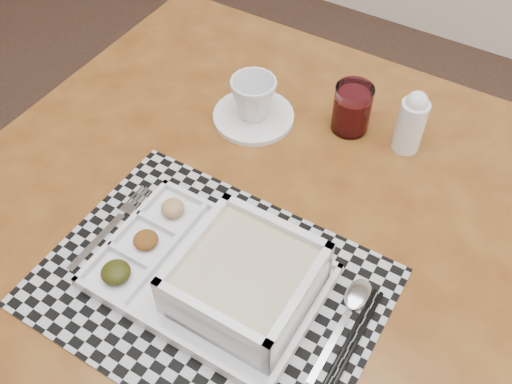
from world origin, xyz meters
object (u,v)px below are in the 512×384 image
(dining_table, at_px, (253,251))
(cup, at_px, (253,98))
(juice_glass, at_px, (352,110))
(creamer_bottle, at_px, (411,122))
(serving_tray, at_px, (233,279))

(dining_table, relative_size, cup, 12.02)
(dining_table, relative_size, juice_glass, 11.10)
(cup, height_order, creamer_bottle, creamer_bottle)
(juice_glass, bearing_deg, cup, -156.69)
(juice_glass, height_order, creamer_bottle, creamer_bottle)
(dining_table, bearing_deg, cup, 120.85)
(serving_tray, height_order, juice_glass, same)
(serving_tray, bearing_deg, juice_glass, 90.70)
(serving_tray, distance_m, juice_glass, 0.40)
(serving_tray, xyz_separation_m, creamer_bottle, (0.10, 0.40, 0.02))
(juice_glass, distance_m, creamer_bottle, 0.11)
(creamer_bottle, bearing_deg, dining_table, -116.71)
(cup, bearing_deg, juice_glass, 18.13)
(dining_table, distance_m, juice_glass, 0.30)
(serving_tray, bearing_deg, creamer_bottle, 76.00)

